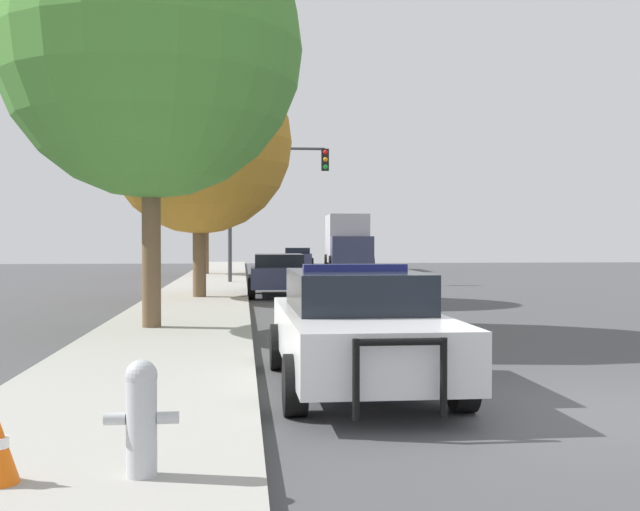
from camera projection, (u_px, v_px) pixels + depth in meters
ground_plane at (598, 412)px, 8.53m from camera, size 110.00×110.00×0.00m
sidewalk_left at (110, 417)px, 8.04m from camera, size 3.00×110.00×0.13m
police_car at (357, 326)px, 9.99m from camera, size 2.07×5.01×1.53m
fire_hydrant at (142, 414)px, 5.78m from camera, size 0.53×0.23×0.85m
traffic_light at (268, 185)px, 32.85m from camera, size 4.15×0.35×5.62m
car_background_midblock at (278, 273)px, 26.24m from camera, size 2.04×4.44×1.38m
car_background_distant at (298, 257)px, 50.62m from camera, size 2.23×4.25×1.35m
box_truck at (347, 241)px, 48.24m from camera, size 2.81×7.24×3.37m
tree_sidewalk_far at (204, 178)px, 40.63m from camera, size 5.69×5.69×7.73m
tree_sidewalk_mid at (199, 141)px, 24.04m from camera, size 5.58×5.58×7.47m
tree_sidewalk_near at (151, 47)px, 15.61m from camera, size 5.94×5.94×8.45m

